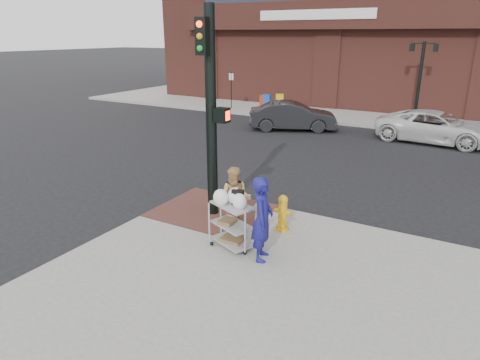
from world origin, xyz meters
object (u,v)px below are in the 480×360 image
Objects in this scene: lamp_post at (420,73)px; utility_cart at (232,221)px; minivan_white at (436,127)px; fire_hydrant at (283,212)px; pedestrian_tan at (236,199)px; woman_blue at (262,219)px; sedan_dark at (293,116)px; traffic_signal_pole at (211,109)px.

lamp_post reaches higher than utility_cart.
minivan_white reaches higher than fire_hydrant.
pedestrian_tan reaches higher than minivan_white.
woman_blue is 1.49m from fire_hydrant.
woman_blue is at bearing -82.34° from fire_hydrant.
lamp_post is 4.58× the size of fire_hydrant.
utility_cart reaches higher than sedan_dark.
traffic_signal_pole is at bearing 136.21° from utility_cart.
fire_hydrant is at bearing -92.04° from lamp_post.
lamp_post is 0.80× the size of traffic_signal_pole.
lamp_post is 2.28× the size of woman_blue.
woman_blue is 1.48m from pedestrian_tan.
sedan_dark is at bearing 112.17° from fire_hydrant.
fire_hydrant is (0.97, 0.50, -0.31)m from pedestrian_tan.
fire_hydrant is at bearing 9.41° from pedestrian_tan.
utility_cart is at bearing -82.14° from pedestrian_tan.
fire_hydrant is (-0.19, 1.42, -0.43)m from woman_blue.
traffic_signal_pole reaches higher than utility_cart.
pedestrian_tan is 1.16× the size of utility_cart.
woman_blue is at bearing -91.21° from lamp_post.
fire_hydrant is at bearing -0.51° from traffic_signal_pole.
lamp_post reaches higher than woman_blue.
sedan_dark is 4.82× the size of fire_hydrant.
pedestrian_tan is at bearing 172.21° from sedan_dark.
pedestrian_tan is 11.94m from sedan_dark.
traffic_signal_pole is at bearing 168.23° from sedan_dark.
sedan_dark is (-3.49, 11.42, -0.21)m from pedestrian_tan.
woman_blue is at bearing 175.85° from sedan_dark.
utility_cart is at bearing 172.79° from sedan_dark.
minivan_white is (1.74, 13.07, -0.34)m from woman_blue.
pedestrian_tan is 1.13m from fire_hydrant.
lamp_post is at bearing 66.62° from pedestrian_tan.
lamp_post is at bearing -19.96° from woman_blue.
minivan_white is at bearing 58.68° from pedestrian_tan.
traffic_signal_pole reaches higher than lamp_post.
fire_hydrant is (-0.54, -15.24, -2.02)m from lamp_post.
traffic_signal_pole is 1.19× the size of sedan_dark.
lamp_post is at bearing 86.06° from utility_cart.
utility_cart reaches higher than minivan_white.
pedestrian_tan is 0.31× the size of minivan_white.
woman_blue is 13.19m from sedan_dark.
traffic_signal_pole is at bearing 134.05° from pedestrian_tan.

